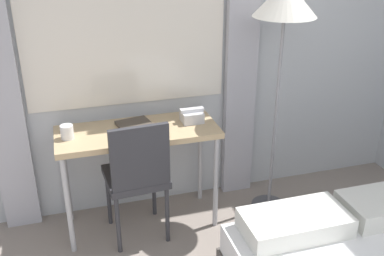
# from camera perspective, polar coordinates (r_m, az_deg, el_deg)

# --- Properties ---
(wall_back_with_window) EXTENTS (4.70, 0.13, 2.70)m
(wall_back_with_window) POSITION_cam_1_polar(r_m,az_deg,el_deg) (3.23, -2.21, 12.36)
(wall_back_with_window) COLOR silver
(wall_back_with_window) RESTS_ON ground_plane
(desk) EXTENTS (1.10, 0.45, 0.76)m
(desk) POSITION_cam_1_polar(r_m,az_deg,el_deg) (3.10, -6.87, -1.53)
(desk) COLOR tan
(desk) RESTS_ON ground_plane
(desk_chair) EXTENTS (0.42, 0.42, 0.91)m
(desk_chair) POSITION_cam_1_polar(r_m,az_deg,el_deg) (3.01, -6.97, -5.69)
(desk_chair) COLOR #333338
(desk_chair) RESTS_ON ground_plane
(standing_lamp) EXTENTS (0.42, 0.42, 1.71)m
(standing_lamp) POSITION_cam_1_polar(r_m,az_deg,el_deg) (3.06, 11.66, 14.13)
(standing_lamp) COLOR #4C4C51
(standing_lamp) RESTS_ON ground_plane
(telephone) EXTENTS (0.17, 0.13, 0.10)m
(telephone) POSITION_cam_1_polar(r_m,az_deg,el_deg) (3.15, -0.02, 1.55)
(telephone) COLOR silver
(telephone) RESTS_ON desk
(book) EXTENTS (0.26, 0.23, 0.02)m
(book) POSITION_cam_1_polar(r_m,az_deg,el_deg) (3.12, -7.34, 0.48)
(book) COLOR #4C4238
(book) RESTS_ON desk
(mug) EXTENTS (0.08, 0.08, 0.09)m
(mug) POSITION_cam_1_polar(r_m,az_deg,el_deg) (3.01, -15.59, -0.49)
(mug) COLOR white
(mug) RESTS_ON desk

